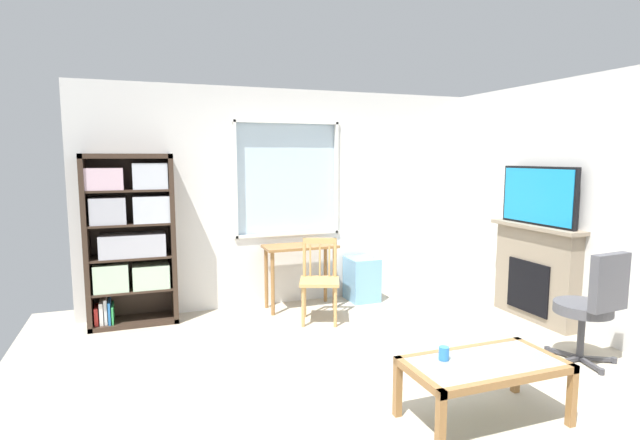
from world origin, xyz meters
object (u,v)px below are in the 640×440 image
at_px(desk_under_window, 300,258).
at_px(plastic_drawer_unit, 362,279).
at_px(bookshelf, 131,234).
at_px(coffee_table, 484,370).
at_px(sippy_cup, 444,353).
at_px(office_chair, 593,302).
at_px(tv, 538,196).
at_px(wooden_chair, 320,279).
at_px(fireplace, 535,272).

bearing_deg(desk_under_window, plastic_drawer_unit, 3.47).
distance_m(bookshelf, coffee_table, 3.74).
height_order(plastic_drawer_unit, sippy_cup, plastic_drawer_unit).
height_order(plastic_drawer_unit, office_chair, office_chair).
height_order(bookshelf, tv, bookshelf).
bearing_deg(plastic_drawer_unit, office_chair, -67.57).
bearing_deg(office_chair, sippy_cup, -169.29).
relative_size(plastic_drawer_unit, tv, 0.53).
bearing_deg(coffee_table, office_chair, 16.69).
xyz_separation_m(bookshelf, tv, (4.12, -1.39, 0.40)).
height_order(desk_under_window, office_chair, office_chair).
distance_m(wooden_chair, coffee_table, 2.35).
relative_size(plastic_drawer_unit, office_chair, 0.54).
xyz_separation_m(wooden_chair, fireplace, (2.23, -0.77, 0.07)).
bearing_deg(plastic_drawer_unit, bookshelf, 178.81).
bearing_deg(coffee_table, wooden_chair, 97.90).
bearing_deg(plastic_drawer_unit, desk_under_window, -176.53).
distance_m(bookshelf, desk_under_window, 1.89).
bearing_deg(tv, fireplace, -0.00).
height_order(wooden_chair, tv, tv).
height_order(wooden_chair, plastic_drawer_unit, wooden_chair).
bearing_deg(wooden_chair, sippy_cup, -87.91).
xyz_separation_m(desk_under_window, tv, (2.27, -1.29, 0.76)).
distance_m(tv, sippy_cup, 2.73).
bearing_deg(desk_under_window, sippy_cup, -87.20).
distance_m(desk_under_window, office_chair, 3.03).
bearing_deg(plastic_drawer_unit, coffee_table, -98.82).
bearing_deg(coffee_table, bookshelf, 127.03).
relative_size(plastic_drawer_unit, fireplace, 0.46).
height_order(bookshelf, office_chair, bookshelf).
distance_m(bookshelf, tv, 4.36).
relative_size(office_chair, sippy_cup, 11.11).
bearing_deg(fireplace, plastic_drawer_unit, 137.51).
bearing_deg(bookshelf, sippy_cup, -55.01).
bearing_deg(coffee_table, tv, 39.44).
bearing_deg(desk_under_window, office_chair, -52.61).
distance_m(wooden_chair, fireplace, 2.36).
distance_m(fireplace, coffee_table, 2.47).
xyz_separation_m(wooden_chair, tv, (2.21, -0.77, 0.91)).
relative_size(plastic_drawer_unit, coffee_table, 0.50).
bearing_deg(fireplace, desk_under_window, 150.59).
xyz_separation_m(bookshelf, desk_under_window, (1.85, -0.11, -0.37)).
distance_m(fireplace, sippy_cup, 2.59).
xyz_separation_m(fireplace, coffee_table, (-1.91, -1.56, -0.17)).
height_order(desk_under_window, plastic_drawer_unit, desk_under_window).
xyz_separation_m(coffee_table, sippy_cup, (-0.24, 0.12, 0.11)).
xyz_separation_m(wooden_chair, office_chair, (1.79, -1.89, 0.09)).
distance_m(plastic_drawer_unit, fireplace, 2.00).
bearing_deg(office_chair, fireplace, 68.20).
relative_size(fireplace, coffee_table, 1.09).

